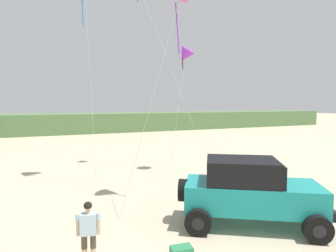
% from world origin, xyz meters
% --- Properties ---
extents(dune_ridge, '(90.00, 6.09, 2.71)m').
position_xyz_m(dune_ridge, '(1.42, 38.97, 1.36)').
color(dune_ridge, '#567A47').
rests_on(dune_ridge, ground_plane).
extents(jeep, '(4.96, 4.32, 2.26)m').
position_xyz_m(jeep, '(3.55, 4.01, 1.20)').
color(jeep, teal).
rests_on(jeep, ground_plane).
extents(person_watching, '(0.61, 0.38, 1.67)m').
position_xyz_m(person_watching, '(-1.80, 3.71, 0.94)').
color(person_watching, '#DBB28E').
rests_on(person_watching, ground_plane).
extents(kite_green_box, '(3.02, 3.48, 7.56)m').
position_xyz_m(kite_green_box, '(5.24, 12.09, 7.01)').
color(kite_green_box, purple).
rests_on(kite_green_box, ground_plane).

